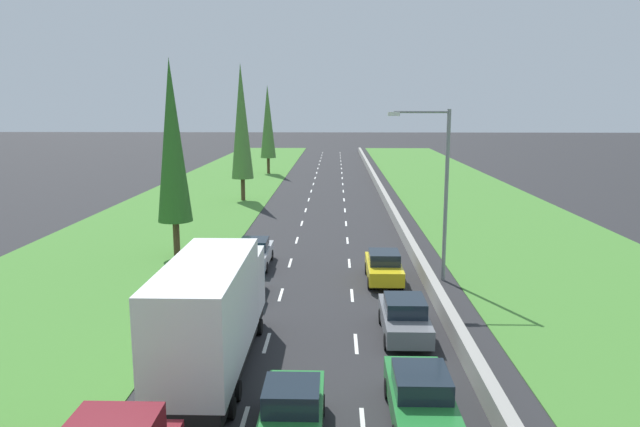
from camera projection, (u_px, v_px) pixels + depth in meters
The scene contains 16 objects.
ground_plane at pixel (327, 195), 61.48m from camera, with size 300.00×300.00×0.00m, color #28282B.
grass_verge_left at pixel (206, 195), 61.81m from camera, with size 14.00×140.00×0.04m, color #478433.
grass_verge_right at pixel (466, 196), 61.09m from camera, with size 14.00×140.00×0.04m, color #478433.
median_barrier at pixel (382, 192), 61.25m from camera, with size 0.44×120.00×0.85m, color #9E9B93.
lane_markings at pixel (327, 195), 61.48m from camera, with size 3.64×116.00×0.01m.
green_sedan_right_lane at pixel (420, 396), 17.23m from camera, with size 1.82×4.50×1.64m.
white_box_truck_left_lane at pixel (213, 312), 20.25m from camera, with size 2.46×9.40×4.18m.
teal_hatchback_left_lane at pixel (242, 282), 28.39m from camera, with size 1.74×3.90×1.72m.
silver_sedan_left_lane at pixel (254, 253), 34.08m from camera, with size 1.82×4.50×1.64m.
grey_sedan_right_lane at pixel (404, 317), 23.70m from camera, with size 1.82×4.50×1.64m.
green_hatchback_centre_lane at pixel (293, 410), 16.38m from camera, with size 1.74×3.90×1.72m.
yellow_sedan_right_lane_fourth at pixel (384, 266), 31.17m from camera, with size 1.82×4.50×1.64m.
poplar_tree_second at pixel (172, 142), 35.39m from camera, with size 2.10×2.10×11.98m.
poplar_tree_third at pixel (241, 122), 56.78m from camera, with size 2.13×2.13×13.21m.
poplar_tree_fourth at pixel (268, 122), 79.90m from camera, with size 2.10×2.10×11.97m.
street_light_mast at pixel (440, 183), 30.60m from camera, with size 3.20×0.28×9.00m.
Camera 1 is at (0.93, -0.82, 9.14)m, focal length 33.21 mm.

